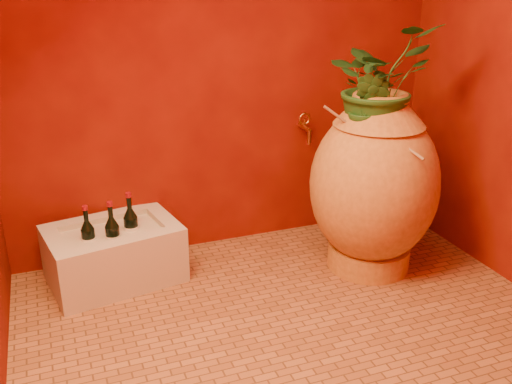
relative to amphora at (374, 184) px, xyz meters
name	(u,v)px	position (x,y,z in m)	size (l,w,h in m)	color
floor	(295,328)	(-0.63, -0.41, -0.49)	(2.50, 2.50, 0.00)	#945830
wall_back	(225,30)	(-0.63, 0.59, 0.76)	(2.50, 0.02, 2.50)	#550A04
amphora	(374,184)	(0.00, 0.00, 0.00)	(0.90, 0.90, 0.98)	#C58937
stone_basin	(114,255)	(-1.35, 0.34, -0.34)	(0.73, 0.57, 0.31)	#B8B198
wine_bottle_a	(131,228)	(-1.24, 0.35, -0.21)	(0.08, 0.08, 0.31)	black
wine_bottle_b	(89,240)	(-1.47, 0.30, -0.21)	(0.07, 0.07, 0.29)	black
wine_bottle_c	(113,237)	(-1.35, 0.28, -0.21)	(0.08, 0.08, 0.31)	black
wall_tap	(305,127)	(-0.17, 0.51, 0.20)	(0.07, 0.15, 0.17)	#A26225
plant_main	(378,83)	(0.00, 0.03, 0.53)	(0.53, 0.46, 0.59)	#1D4C1B
plant_side	(369,108)	(-0.10, -0.05, 0.43)	(0.20, 0.16, 0.37)	#1D4C1B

